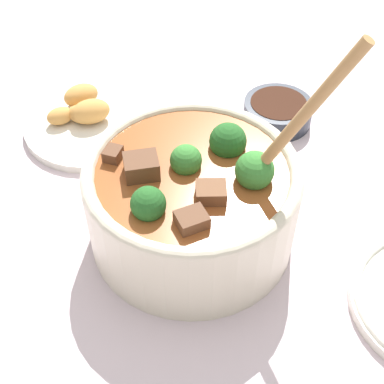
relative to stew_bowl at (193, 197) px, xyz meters
The scene contains 4 objects.
ground_plane 0.07m from the stew_bowl, 66.38° to the right, with size 4.00×4.00×0.00m, color silver.
stew_bowl is the anchor object (origin of this frame).
condiment_bowl 0.26m from the stew_bowl, 163.34° to the right, with size 0.10×0.10×0.03m.
food_plate 0.26m from the stew_bowl, 97.59° to the right, with size 0.20×0.20×0.05m.
Camera 1 is at (0.28, 0.30, 0.50)m, focal length 50.00 mm.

